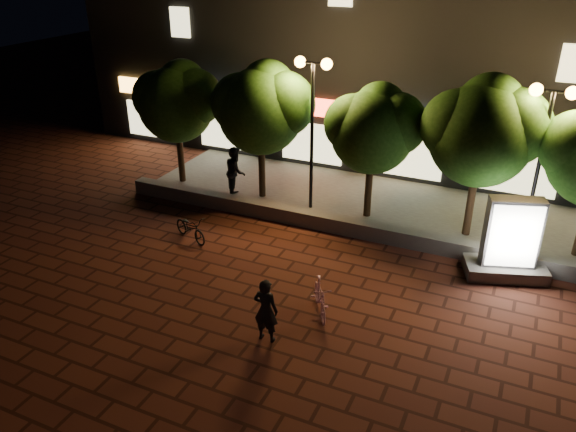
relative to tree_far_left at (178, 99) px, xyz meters
The scene contains 15 objects.
ground 9.43m from the tree_far_left, 38.18° to the right, with size 80.00×80.00×0.00m, color #54251A.
retaining_wall 7.72m from the tree_far_left, 11.89° to the right, with size 16.00×0.45×0.50m, color slate.
sidewalk 7.74m from the tree_far_left, ahead, with size 16.00×5.00×0.08m, color slate.
building_block 10.38m from the tree_far_left, 47.32° to the left, with size 28.00×8.12×11.30m.
tree_far_left is the anchor object (origin of this frame).
tree_left 3.51m from the tree_far_left, ahead, with size 3.60×3.00×4.89m.
tree_mid 7.50m from the tree_far_left, ahead, with size 3.24×2.70×4.50m.
tree_right 10.81m from the tree_far_left, ahead, with size 3.72×3.10×5.07m.
street_lamp_left 5.50m from the tree_far_left, ahead, with size 1.26×0.36×5.18m.
street_lamp_right 12.47m from the tree_far_left, ahead, with size 1.26×0.36×4.98m.
ad_kiosk 12.49m from the tree_far_left, ahead, with size 2.42×1.72×2.37m.
scooter_pink 10.32m from the tree_far_left, 36.25° to the right, with size 0.43×1.54×0.92m, color #F7A3C5.
rider 10.63m from the tree_far_left, 45.52° to the right, with size 0.60×0.40×1.65m, color black.
scooter_parked 5.63m from the tree_far_left, 53.81° to the right, with size 0.54×1.55×0.82m, color black.
pedestrian 3.44m from the tree_far_left, ahead, with size 0.90×0.70×1.85m, color black.
Camera 1 is at (5.18, -11.43, 8.49)m, focal length 34.98 mm.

